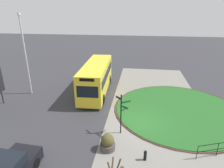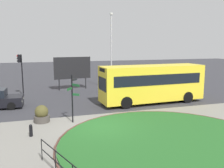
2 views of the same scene
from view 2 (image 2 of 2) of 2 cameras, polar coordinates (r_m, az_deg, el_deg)
ground at (r=15.52m, az=-2.48°, el=-10.15°), size 120.00×120.00×0.00m
sidewalk_paving at (r=14.12m, az=-0.83°, el=-12.12°), size 32.00×8.91×0.02m
grass_island at (r=13.54m, az=13.20°, el=-13.15°), size 11.63×11.63×0.10m
grass_kerb_ring at (r=13.54m, az=13.20°, el=-13.13°), size 11.94×11.94×0.11m
signpost_directional at (r=16.13m, az=-9.15°, el=-2.53°), size 0.81×1.10×3.23m
bollard_foreground at (r=14.70m, az=-18.43°, el=-10.23°), size 0.19×0.19×0.72m
railing_grass_edge at (r=9.79m, az=-11.28°, el=-18.23°), size 1.51×4.13×1.02m
bus_yellow at (r=21.81m, az=9.37°, el=0.24°), size 9.38×2.83×3.32m
traffic_light_near at (r=25.83m, az=-20.64°, el=3.97°), size 0.49×0.29×4.16m
lamppost_tall at (r=27.68m, az=-0.17°, el=8.11°), size 0.32×0.32×8.59m
billboard_right at (r=28.20m, az=-9.24°, el=3.62°), size 4.23×0.58×3.73m
planter_near_signpost at (r=17.02m, az=-16.12°, el=-6.91°), size 1.04×1.04×1.17m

